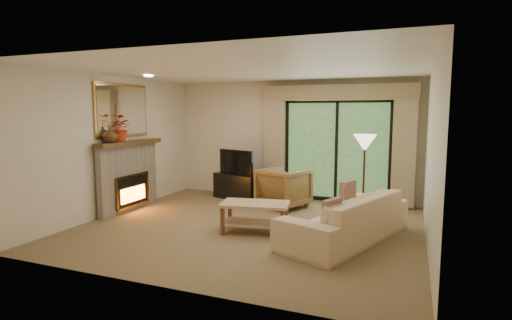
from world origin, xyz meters
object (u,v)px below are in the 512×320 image
at_px(coffee_table, 255,217).
at_px(armchair, 284,188).
at_px(sofa, 346,217).
at_px(media_console, 239,186).

bearing_deg(coffee_table, armchair, 81.40).
bearing_deg(coffee_table, sofa, -5.35).
bearing_deg(sofa, armchair, -116.79).
relative_size(media_console, sofa, 0.46).
height_order(media_console, coffee_table, media_console).
relative_size(armchair, coffee_table, 0.82).
bearing_deg(media_console, armchair, -0.93).
relative_size(media_console, armchair, 1.27).
bearing_deg(media_console, sofa, -19.29).
bearing_deg(media_console, coffee_table, -42.02).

